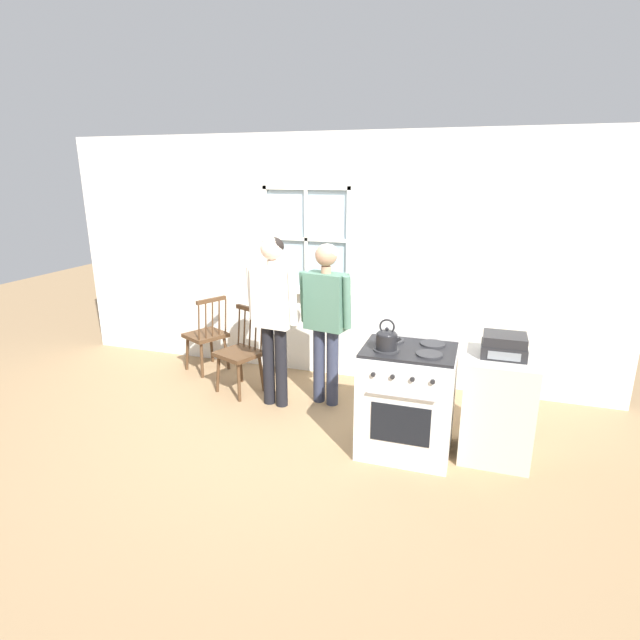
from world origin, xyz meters
TOP-DOWN VIEW (x-y plane):
  - ground_plane at (0.00, 0.00)m, footprint 16.00×16.00m
  - wall_back at (0.01, 1.40)m, footprint 6.40×0.16m
  - chair_by_window at (-1.34, 1.03)m, footprint 0.55×0.56m
  - chair_near_wall at (-0.69, 0.61)m, footprint 0.54×0.53m
  - person_elderly_left at (-0.21, 0.43)m, footprint 0.54×0.25m
  - person_teen_center at (0.26, 0.62)m, footprint 0.57×0.29m
  - stove at (1.18, -0.03)m, footprint 0.75×0.68m
  - kettle at (1.01, -0.16)m, footprint 0.21×0.17m
  - potted_plant at (-0.08, 1.31)m, footprint 0.13×0.13m
  - side_counter at (1.90, 0.08)m, footprint 0.55×0.50m
  - stereo at (1.90, 0.06)m, footprint 0.34×0.29m

SIDE VIEW (x-z plane):
  - ground_plane at x=0.00m, z-range 0.00..0.00m
  - chair_by_window at x=-1.34m, z-range -0.03..0.89m
  - chair_near_wall at x=-0.69m, z-range -0.03..0.89m
  - side_counter at x=1.90m, z-range 0.00..0.90m
  - stove at x=1.18m, z-range -0.07..1.01m
  - stereo at x=1.90m, z-range 0.90..1.08m
  - person_teen_center at x=0.26m, z-range 0.18..1.82m
  - kettle at x=1.01m, z-range 0.90..1.15m
  - person_elderly_left at x=-0.21m, z-range 0.19..1.90m
  - potted_plant at x=-0.08m, z-range 0.95..1.21m
  - wall_back at x=0.01m, z-range -0.01..2.69m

